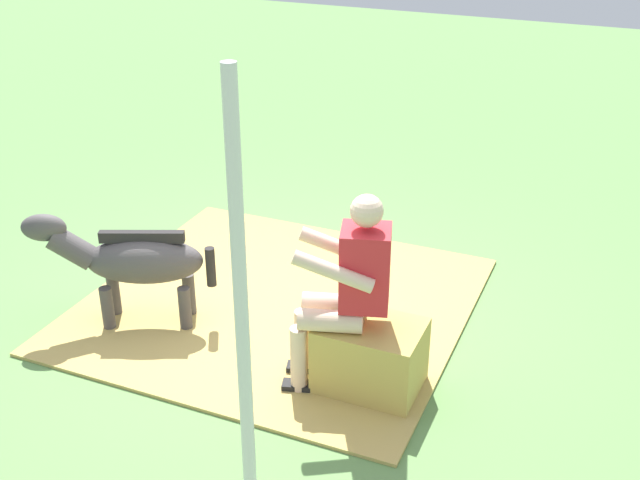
{
  "coord_description": "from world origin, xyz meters",
  "views": [
    {
      "loc": [
        -2.29,
        4.56,
        3.19
      ],
      "look_at": [
        -0.22,
        -0.29,
        0.55
      ],
      "focal_mm": 44.69,
      "sensor_mm": 36.0,
      "label": 1
    }
  ],
  "objects_px": {
    "person_seated": "(346,285)",
    "pony_standing": "(132,260)",
    "tent_pole_left": "(244,361)",
    "hay_bale": "(370,357)"
  },
  "relations": [
    {
      "from": "hay_bale",
      "to": "tent_pole_left",
      "type": "relative_size",
      "value": 0.26
    },
    {
      "from": "hay_bale",
      "to": "pony_standing",
      "type": "bearing_deg",
      "value": -2.34
    },
    {
      "from": "hay_bale",
      "to": "tent_pole_left",
      "type": "xyz_separation_m",
      "value": [
        0.0,
        1.61,
        1.01
      ]
    },
    {
      "from": "tent_pole_left",
      "to": "hay_bale",
      "type": "bearing_deg",
      "value": -90.15
    },
    {
      "from": "hay_bale",
      "to": "pony_standing",
      "type": "relative_size",
      "value": 0.51
    },
    {
      "from": "pony_standing",
      "to": "person_seated",
      "type": "bearing_deg",
      "value": 176.32
    },
    {
      "from": "person_seated",
      "to": "pony_standing",
      "type": "bearing_deg",
      "value": -3.68
    },
    {
      "from": "pony_standing",
      "to": "tent_pole_left",
      "type": "distance_m",
      "value": 2.6
    },
    {
      "from": "person_seated",
      "to": "hay_bale",
      "type": "bearing_deg",
      "value": -168.41
    },
    {
      "from": "pony_standing",
      "to": "tent_pole_left",
      "type": "xyz_separation_m",
      "value": [
        -1.84,
        1.69,
        0.73
      ]
    }
  ]
}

